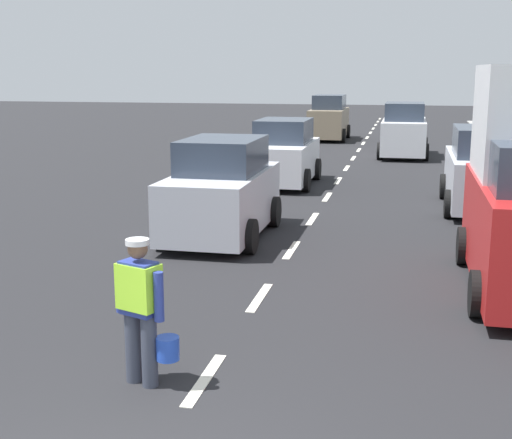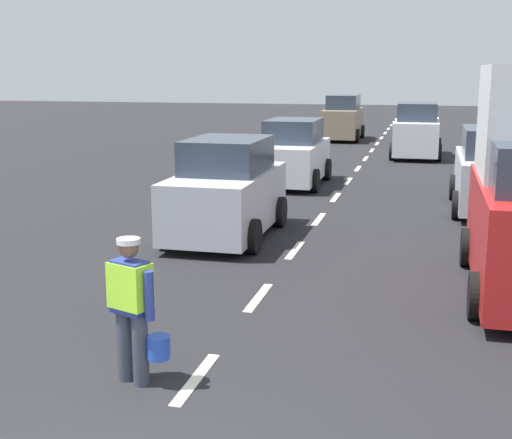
% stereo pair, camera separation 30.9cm
% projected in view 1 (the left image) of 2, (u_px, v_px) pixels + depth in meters
% --- Properties ---
extents(ground_plane, '(96.00, 96.00, 0.00)m').
position_uv_depth(ground_plane, '(347.00, 167.00, 25.43)').
color(ground_plane, black).
extents(lane_center_line, '(0.14, 46.40, 0.01)m').
position_uv_depth(lane_center_line, '(356.00, 154.00, 29.44)').
color(lane_center_line, silver).
rests_on(lane_center_line, ground).
extents(road_worker, '(0.76, 0.42, 1.67)m').
position_uv_depth(road_worker, '(142.00, 305.00, 7.67)').
color(road_worker, '#383D4C').
rests_on(road_worker, ground).
extents(car_oncoming_third, '(1.95, 4.17, 2.25)m').
position_uv_depth(car_oncoming_third, '(329.00, 119.00, 35.37)').
color(car_oncoming_third, gray).
rests_on(car_oncoming_third, ground).
extents(car_oncoming_second, '(1.99, 3.94, 2.00)m').
position_uv_depth(car_oncoming_second, '(283.00, 154.00, 21.43)').
color(car_oncoming_second, silver).
rests_on(car_oncoming_second, ground).
extents(car_outgoing_far, '(1.98, 4.23, 2.19)m').
position_uv_depth(car_outgoing_far, '(404.00, 132.00, 28.43)').
color(car_outgoing_far, silver).
rests_on(car_outgoing_far, ground).
extents(car_oncoming_lead, '(1.99, 3.97, 2.07)m').
position_uv_depth(car_oncoming_lead, '(222.00, 192.00, 14.62)').
color(car_oncoming_lead, silver).
rests_on(car_oncoming_lead, ground).
extents(car_parked_far, '(1.96, 4.27, 2.08)m').
position_uv_depth(car_parked_far, '(484.00, 171.00, 17.56)').
color(car_parked_far, silver).
rests_on(car_parked_far, ground).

